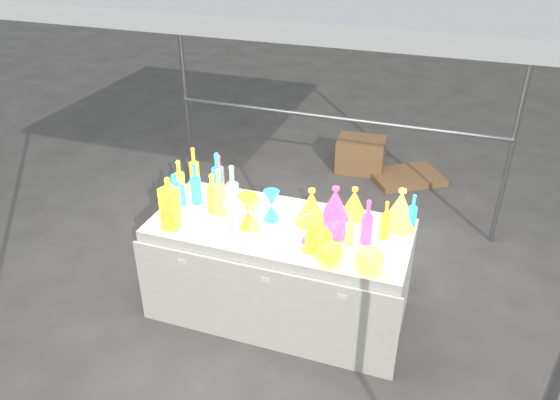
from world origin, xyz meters
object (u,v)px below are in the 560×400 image
(bottle_0, at_px, (179,178))
(globe_0, at_px, (330,254))
(hourglass_0, at_px, (248,211))
(cardboard_box_closed, at_px, (361,155))
(display_table, at_px, (280,270))
(decanter_0, at_px, (169,194))
(lampshade_0, at_px, (311,206))

(bottle_0, distance_m, globe_0, 1.36)
(hourglass_0, relative_size, globe_0, 1.55)
(cardboard_box_closed, distance_m, bottle_0, 2.65)
(globe_0, bearing_deg, display_table, 145.63)
(bottle_0, bearing_deg, display_table, -10.89)
(decanter_0, bearing_deg, display_table, 25.23)
(display_table, xyz_separation_m, lampshade_0, (0.19, 0.12, 0.51))
(cardboard_box_closed, bearing_deg, globe_0, -87.05)
(bottle_0, xyz_separation_m, hourglass_0, (0.65, -0.25, -0.02))
(display_table, distance_m, lampshade_0, 0.55)
(cardboard_box_closed, height_order, decanter_0, decanter_0)
(globe_0, distance_m, lampshade_0, 0.48)
(decanter_0, height_order, lampshade_0, decanter_0)
(hourglass_0, xyz_separation_m, lampshade_0, (0.39, 0.20, 0.00))
(decanter_0, distance_m, hourglass_0, 0.62)
(bottle_0, xyz_separation_m, decanter_0, (0.04, -0.23, -0.01))
(bottle_0, distance_m, lampshade_0, 1.04)
(display_table, xyz_separation_m, bottle_0, (-0.85, 0.16, 0.52))
(display_table, bearing_deg, lampshade_0, 31.93)
(cardboard_box_closed, xyz_separation_m, decanter_0, (-0.88, -2.61, 0.70))
(decanter_0, relative_size, globe_0, 1.68)
(cardboard_box_closed, bearing_deg, hourglass_0, -100.14)
(hourglass_0, bearing_deg, display_table, 23.64)
(display_table, bearing_deg, cardboard_box_closed, 88.36)
(display_table, xyz_separation_m, globe_0, (0.43, -0.30, 0.44))
(hourglass_0, bearing_deg, bottle_0, 159.08)
(bottle_0, relative_size, globe_0, 1.81)
(display_table, distance_m, decanter_0, 0.96)
(bottle_0, xyz_separation_m, globe_0, (1.28, -0.46, -0.08))
(cardboard_box_closed, xyz_separation_m, globe_0, (0.36, -2.84, 0.63))
(hourglass_0, distance_m, globe_0, 0.67)
(decanter_0, distance_m, lampshade_0, 1.02)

